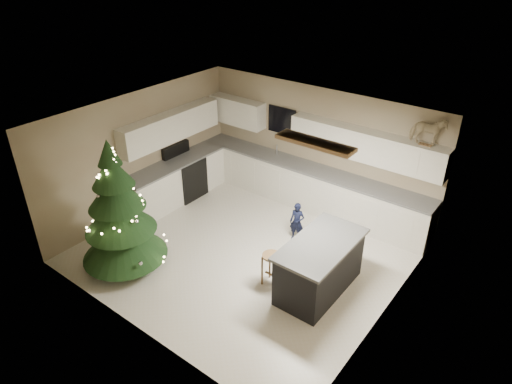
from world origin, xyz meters
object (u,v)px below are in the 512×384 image
Objects in this scene: island at (320,266)px; bar_stool at (271,262)px; toddler at (297,222)px; christmas_tree at (120,218)px; rocking_horse at (428,131)px.

island reaches higher than bar_stool.
toddler reaches higher than bar_stool.
bar_stool is at bearing -152.40° from island.
island is 2.79× the size of bar_stool.
island is at bearing 26.50° from christmas_tree.
toddler is at bearing 105.29° from bar_stool.
toddler is 1.22× the size of rocking_horse.
christmas_tree is 3.31m from toddler.
rocking_horse is at bearing 25.87° from toddler.
bar_stool is at bearing 132.84° from rocking_horse.
bar_stool is at bearing -87.18° from toddler.
toddler is at bearing 51.74° from christmas_tree.
christmas_tree is 3.10× the size of toddler.
toddler is (-0.38, 1.38, -0.06)m from bar_stool.
bar_stool is 0.93× the size of rocking_horse.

